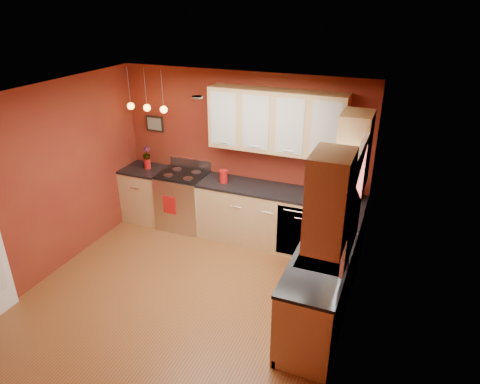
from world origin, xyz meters
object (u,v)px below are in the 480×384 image
at_px(sink, 323,257).
at_px(red_canister, 224,176).
at_px(gas_range, 184,200).
at_px(coffee_maker, 348,191).
at_px(soap_pump, 344,258).

xyz_separation_m(sink, red_canister, (-1.87, 1.46, 0.13)).
relative_size(gas_range, coffee_maker, 3.78).
height_order(sink, red_canister, sink).
bearing_deg(soap_pump, gas_range, 150.41).
bearing_deg(gas_range, red_canister, -3.10).
bearing_deg(gas_range, soap_pump, -29.59).
height_order(gas_range, red_canister, red_canister).
xyz_separation_m(coffee_maker, soap_pump, (0.24, -1.69, -0.03)).
bearing_deg(red_canister, sink, -38.01).
bearing_deg(coffee_maker, gas_range, 176.40).
height_order(gas_range, soap_pump, soap_pump).
distance_m(red_canister, coffee_maker, 1.88).
bearing_deg(red_canister, gas_range, 176.90).
distance_m(red_canister, soap_pump, 2.65).
xyz_separation_m(gas_range, soap_pump, (2.87, -1.63, 0.56)).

